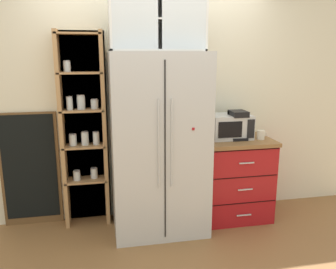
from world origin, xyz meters
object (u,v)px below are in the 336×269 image
microwave (230,126)px  mug_red (239,136)px  coffee_maker (237,125)px  chalkboard_menu (30,169)px  refrigerator (158,144)px  mug_cream (261,135)px  bottle_amber (239,128)px

microwave → mug_red: (0.06, -0.12, -0.08)m
coffee_maker → chalkboard_menu: bearing=173.4°
refrigerator → mug_red: (0.88, 0.01, 0.04)m
mug_cream → mug_red: (-0.24, 0.01, -0.00)m
microwave → chalkboard_menu: 2.19m
microwave → bottle_amber: bearing=-56.8°
mug_red → mug_cream: bearing=-2.0°
refrigerator → coffee_maker: bearing=5.5°
microwave → chalkboard_menu: size_ratio=0.36×
microwave → mug_cream: size_ratio=3.73×
microwave → coffee_maker: coffee_maker is taller
microwave → refrigerator: bearing=-171.2°
mug_red → bottle_amber: 0.08m
refrigerator → coffee_maker: 0.89m
refrigerator → bottle_amber: size_ratio=6.24×
microwave → bottle_amber: size_ratio=1.50×
chalkboard_menu → refrigerator: bearing=-14.3°
coffee_maker → bottle_amber: size_ratio=1.05×
refrigerator → chalkboard_menu: (-1.32, 0.34, -0.30)m
refrigerator → coffee_maker: refrigerator is taller
mug_cream → microwave: bearing=157.8°
mug_cream → bottle_amber: bottle_amber is taller
microwave → coffee_maker: 0.08m
chalkboard_menu → bottle_amber: bearing=-7.9°
microwave → mug_cream: microwave is taller
mug_cream → coffee_maker: bearing=161.3°
refrigerator → mug_cream: size_ratio=15.53×
microwave → mug_red: size_ratio=4.04×
microwave → mug_cream: bearing=-22.2°
coffee_maker → mug_red: bearing=-88.6°
refrigerator → mug_red: size_ratio=16.84×
coffee_maker → mug_cream: (0.25, -0.08, -0.11)m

